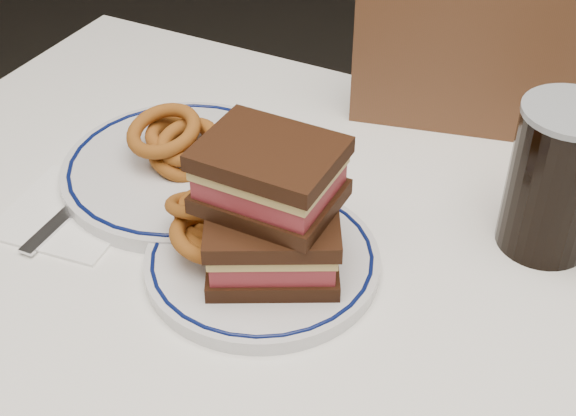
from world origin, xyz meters
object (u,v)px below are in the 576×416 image
at_px(beer_mug, 560,179).
at_px(chair_far, 494,212).
at_px(reuben_sandwich, 271,209).
at_px(far_plate, 182,169).
at_px(main_plate, 262,260).

bearing_deg(beer_mug, chair_far, 108.64).
distance_m(reuben_sandwich, beer_mug, 0.30).
xyz_separation_m(chair_far, far_plate, (-0.32, -0.40, 0.24)).
bearing_deg(far_plate, main_plate, -31.17).
bearing_deg(beer_mug, main_plate, -145.62).
relative_size(chair_far, beer_mug, 5.66).
height_order(beer_mug, far_plate, beer_mug).
distance_m(main_plate, far_plate, 0.19).
distance_m(chair_far, reuben_sandwich, 0.60).
xyz_separation_m(main_plate, far_plate, (-0.17, 0.10, 0.00)).
height_order(reuben_sandwich, beer_mug, beer_mug).
height_order(chair_far, far_plate, chair_far).
height_order(chair_far, main_plate, chair_far).
bearing_deg(main_plate, beer_mug, 34.38).
relative_size(beer_mug, far_plate, 0.58).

